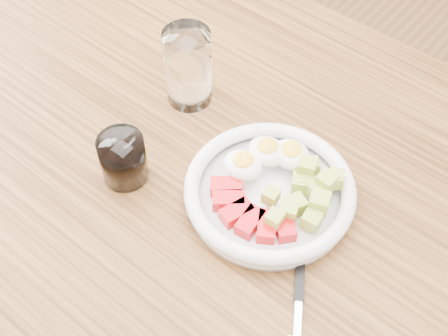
{
  "coord_description": "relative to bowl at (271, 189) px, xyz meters",
  "views": [
    {
      "loc": [
        0.34,
        -0.42,
        1.52
      ],
      "look_at": [
        -0.01,
        0.01,
        0.8
      ],
      "focal_mm": 50.0,
      "sensor_mm": 36.0,
      "label": 1
    }
  ],
  "objects": [
    {
      "name": "water_glass",
      "position": [
        -0.23,
        0.08,
        0.04
      ],
      "size": [
        0.07,
        0.07,
        0.13
      ],
      "primitive_type": "cylinder",
      "color": "white",
      "rests_on": "dining_table"
    },
    {
      "name": "bowl",
      "position": [
        0.0,
        0.0,
        0.0
      ],
      "size": [
        0.25,
        0.25,
        0.06
      ],
      "color": "white",
      "rests_on": "dining_table"
    },
    {
      "name": "dining_table",
      "position": [
        -0.06,
        -0.03,
        -0.12
      ],
      "size": [
        1.5,
        0.9,
        0.77
      ],
      "color": "brown",
      "rests_on": "ground"
    },
    {
      "name": "fork",
      "position": [
        0.12,
        -0.09,
        -0.02
      ],
      "size": [
        0.11,
        0.17,
        0.01
      ],
      "color": "black",
      "rests_on": "dining_table"
    },
    {
      "name": "coffee_glass",
      "position": [
        -0.19,
        -0.1,
        0.02
      ],
      "size": [
        0.07,
        0.07,
        0.08
      ],
      "color": "white",
      "rests_on": "dining_table"
    }
  ]
}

